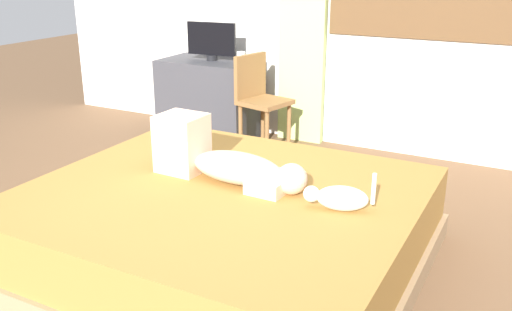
# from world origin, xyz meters

# --- Properties ---
(ground_plane) EXTENTS (16.00, 16.00, 0.00)m
(ground_plane) POSITION_xyz_m (0.00, 0.00, 0.00)
(ground_plane) COLOR brown
(bed) EXTENTS (2.13, 1.91, 0.46)m
(bed) POSITION_xyz_m (0.15, 0.15, 0.23)
(bed) COLOR #997A56
(bed) RESTS_ON ground
(person_lying) EXTENTS (0.94, 0.29, 0.34)m
(person_lying) POSITION_xyz_m (0.07, 0.29, 0.57)
(person_lying) COLOR #CCB299
(person_lying) RESTS_ON bed
(cat) EXTENTS (0.35, 0.18, 0.21)m
(cat) POSITION_xyz_m (0.80, 0.20, 0.52)
(cat) COLOR silver
(cat) RESTS_ON bed
(desk) EXTENTS (0.90, 0.56, 0.74)m
(desk) POSITION_xyz_m (-1.22, 2.19, 0.37)
(desk) COLOR #38383D
(desk) RESTS_ON ground
(tv_monitor) EXTENTS (0.48, 0.10, 0.35)m
(tv_monitor) POSITION_xyz_m (-1.19, 2.19, 0.92)
(tv_monitor) COLOR black
(tv_monitor) RESTS_ON desk
(cup) EXTENTS (0.08, 0.08, 0.09)m
(cup) POSITION_xyz_m (-0.90, 2.23, 0.79)
(cup) COLOR white
(cup) RESTS_ON desk
(chair_by_desk) EXTENTS (0.46, 0.46, 0.86)m
(chair_by_desk) POSITION_xyz_m (-0.60, 2.00, 0.51)
(chair_by_desk) COLOR brown
(chair_by_desk) RESTS_ON ground
(curtain_left) EXTENTS (0.44, 0.06, 2.48)m
(curtain_left) POSITION_xyz_m (-0.40, 2.47, 1.24)
(curtain_left) COLOR #ADCC75
(curtain_left) RESTS_ON ground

